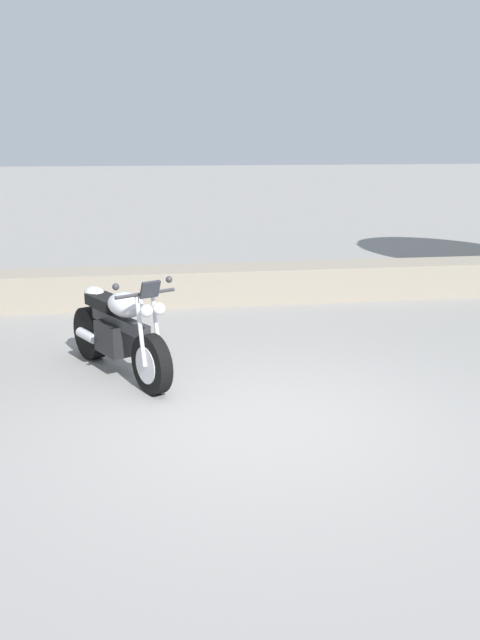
{
  "coord_description": "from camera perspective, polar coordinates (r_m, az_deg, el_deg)",
  "views": [
    {
      "loc": [
        -1.08,
        -5.76,
        2.53
      ],
      "look_at": [
        0.01,
        1.2,
        0.65
      ],
      "focal_mm": 38.39,
      "sensor_mm": 36.0,
      "label": 1
    }
  ],
  "objects": [
    {
      "name": "motorcycle_silver_centre",
      "position": [
        7.54,
        -10.02,
        -1.03
      ],
      "size": [
        1.16,
        1.9,
        1.18
      ],
      "color": "black",
      "rests_on": "ground"
    },
    {
      "name": "stone_wall",
      "position": [
        10.85,
        -2.99,
        2.93
      ],
      "size": [
        36.0,
        0.8,
        0.55
      ],
      "primitive_type": "cube",
      "color": "gray",
      "rests_on": "ground"
    },
    {
      "name": "ground_plane",
      "position": [
        6.39,
        1.58,
        -8.41
      ],
      "size": [
        120.0,
        120.0,
        0.0
      ],
      "primitive_type": "plane",
      "color": "gray"
    }
  ]
}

